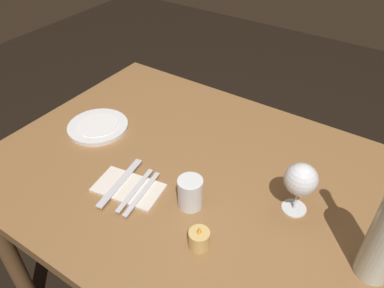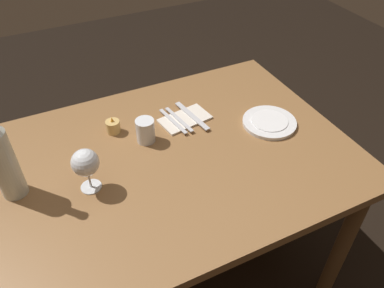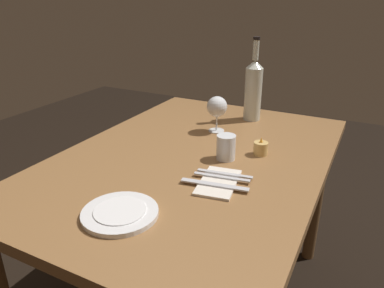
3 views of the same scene
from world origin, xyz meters
name	(u,v)px [view 1 (image 1 of 3)]	position (x,y,z in m)	size (l,w,h in m)	color
dining_table	(204,198)	(0.00, 0.00, 0.65)	(1.30, 0.90, 0.74)	olive
wine_glass_left	(301,180)	(-0.26, -0.03, 0.84)	(0.09, 0.09, 0.15)	white
water_tumbler	(190,194)	(-0.02, 0.11, 0.78)	(0.07, 0.07, 0.09)	white
votive_candle	(199,239)	(-0.12, 0.21, 0.76)	(0.05, 0.05, 0.07)	#DBB266
dinner_plate	(97,127)	(0.43, 0.00, 0.75)	(0.20, 0.20, 0.02)	white
folded_napkin	(129,188)	(0.15, 0.16, 0.74)	(0.21, 0.14, 0.01)	silver
fork_inner	(135,190)	(0.13, 0.16, 0.75)	(0.04, 0.18, 0.00)	silver
fork_outer	(142,194)	(0.10, 0.16, 0.75)	(0.04, 0.18, 0.00)	silver
table_knife	(120,182)	(0.18, 0.16, 0.75)	(0.05, 0.21, 0.00)	silver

